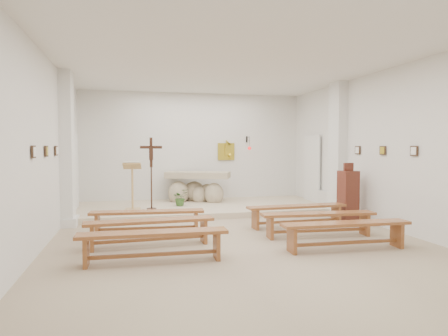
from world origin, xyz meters
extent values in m
cube|color=#BEAF89|center=(0.00, 0.00, 0.00)|extent=(7.00, 10.00, 0.00)
cube|color=silver|center=(-3.49, 0.00, 1.75)|extent=(0.02, 10.00, 3.50)
cube|color=silver|center=(3.49, 0.00, 1.75)|extent=(0.02, 10.00, 3.50)
cube|color=silver|center=(0.00, 4.99, 1.75)|extent=(7.00, 0.02, 3.50)
cube|color=silver|center=(0.00, 0.00, 3.49)|extent=(7.00, 10.00, 0.02)
cube|color=beige|center=(0.00, 3.50, 0.07)|extent=(6.98, 3.00, 0.15)
cube|color=white|center=(-3.37, 2.00, 1.75)|extent=(0.26, 0.55, 3.50)
cube|color=white|center=(3.37, 2.00, 1.75)|extent=(0.26, 0.55, 3.50)
cube|color=gold|center=(1.05, 4.96, 1.65)|extent=(0.55, 0.04, 0.55)
cube|color=black|center=(1.75, 4.97, 2.05)|extent=(0.04, 0.02, 0.20)
cylinder|color=black|center=(1.75, 4.82, 2.12)|extent=(0.02, 0.30, 0.02)
cylinder|color=black|center=(1.75, 4.67, 1.95)|extent=(0.01, 0.01, 0.34)
sphere|color=red|center=(1.75, 4.67, 1.76)|extent=(0.11, 0.11, 0.11)
cube|color=#3A2719|center=(-3.47, -0.80, 1.72)|extent=(0.03, 0.20, 0.20)
cube|color=#3A2719|center=(-3.47, 0.20, 1.72)|extent=(0.03, 0.20, 0.20)
cube|color=#3A2719|center=(-3.47, 1.20, 1.72)|extent=(0.03, 0.20, 0.20)
cube|color=#3A2719|center=(3.47, -0.80, 1.72)|extent=(0.03, 0.20, 0.20)
cube|color=#3A2719|center=(3.47, 0.20, 1.72)|extent=(0.03, 0.20, 0.20)
cube|color=#3A2719|center=(3.47, 1.20, 1.72)|extent=(0.03, 0.20, 0.20)
cube|color=silver|center=(-3.43, 2.70, 0.27)|extent=(0.10, 0.85, 0.52)
cube|color=silver|center=(3.43, 2.70, 0.27)|extent=(0.10, 0.85, 0.52)
ellipsoid|color=#C2B494|center=(-0.57, 4.36, 0.41)|extent=(0.62, 0.53, 0.70)
ellipsoid|color=#C2B494|center=(0.44, 4.00, 0.40)|extent=(0.58, 0.49, 0.66)
ellipsoid|color=#C2B494|center=(-0.07, 4.53, 0.43)|extent=(0.66, 0.56, 0.62)
ellipsoid|color=#C2B494|center=(0.31, 4.35, 0.38)|extent=(0.54, 0.46, 0.58)
ellipsoid|color=#C2B494|center=(0.04, 4.23, 0.34)|extent=(0.45, 0.39, 0.54)
cube|color=#C2B494|center=(0.01, 4.30, 0.95)|extent=(2.05, 1.38, 0.19)
cube|color=tan|center=(-1.94, 2.99, 0.17)|extent=(0.41, 0.41, 0.04)
cylinder|color=tan|center=(-1.94, 2.99, 0.70)|extent=(0.06, 0.06, 1.10)
cube|color=tan|center=(-1.94, 2.97, 1.31)|extent=(0.49, 0.37, 0.18)
cube|color=white|center=(-1.94, 2.92, 1.36)|extent=(0.42, 0.30, 0.14)
cylinder|color=#381E12|center=(-1.45, 3.03, 0.17)|extent=(0.25, 0.25, 0.03)
cylinder|color=#381E12|center=(-1.45, 3.03, 0.72)|extent=(0.04, 0.04, 1.14)
cube|color=#381E12|center=(-1.45, 3.03, 1.66)|extent=(0.08, 0.06, 0.78)
cube|color=#381E12|center=(-1.45, 3.03, 1.79)|extent=(0.57, 0.09, 0.07)
cube|color=#381E12|center=(-1.45, 3.00, 1.62)|extent=(0.11, 0.05, 0.33)
imported|color=#345C25|center=(-0.63, 3.50, 0.39)|extent=(0.55, 0.54, 0.47)
cube|color=#5C241A|center=(3.07, 0.93, 0.62)|extent=(0.40, 0.40, 1.23)
cube|color=#5C241A|center=(3.07, 0.93, 1.32)|extent=(0.25, 0.07, 0.20)
cube|color=brown|center=(-1.66, 0.70, 0.46)|extent=(2.33, 0.55, 0.05)
cube|color=brown|center=(-2.65, 0.77, 0.22)|extent=(0.09, 0.34, 0.44)
cube|color=brown|center=(-0.66, 0.62, 0.22)|extent=(0.09, 0.34, 0.44)
cube|color=brown|center=(-1.66, 0.70, 0.13)|extent=(1.94, 0.21, 0.05)
cube|color=brown|center=(1.66, 0.70, 0.46)|extent=(2.32, 0.47, 0.05)
cube|color=brown|center=(0.66, 0.65, 0.22)|extent=(0.08, 0.34, 0.44)
cube|color=brown|center=(2.65, 0.74, 0.22)|extent=(0.08, 0.34, 0.44)
cube|color=brown|center=(1.66, 0.70, 0.13)|extent=(1.94, 0.15, 0.05)
cube|color=brown|center=(-1.66, -0.35, 0.46)|extent=(2.33, 0.50, 0.05)
cube|color=brown|center=(-2.65, -0.40, 0.22)|extent=(0.08, 0.34, 0.44)
cube|color=brown|center=(-0.66, -0.29, 0.22)|extent=(0.08, 0.34, 0.44)
cube|color=brown|center=(-1.66, -0.35, 0.13)|extent=(1.94, 0.17, 0.05)
cube|color=brown|center=(1.66, -0.35, 0.46)|extent=(2.33, 0.54, 0.05)
cube|color=brown|center=(0.66, -0.27, 0.22)|extent=(0.09, 0.34, 0.44)
cube|color=brown|center=(2.65, -0.42, 0.22)|extent=(0.09, 0.34, 0.44)
cube|color=brown|center=(1.66, -0.35, 0.13)|extent=(1.94, 0.21, 0.05)
cube|color=brown|center=(-1.66, -1.39, 0.46)|extent=(2.32, 0.42, 0.05)
cube|color=brown|center=(-2.65, -1.37, 0.22)|extent=(0.07, 0.34, 0.44)
cube|color=brown|center=(-0.66, -1.42, 0.22)|extent=(0.07, 0.34, 0.44)
cube|color=brown|center=(-1.66, -1.39, 0.13)|extent=(1.94, 0.11, 0.05)
cube|color=brown|center=(1.66, -1.39, 0.46)|extent=(2.32, 0.44, 0.05)
cube|color=brown|center=(0.66, -1.36, 0.22)|extent=(0.07, 0.34, 0.44)
cube|color=brown|center=(2.65, -1.43, 0.22)|extent=(0.07, 0.34, 0.44)
cube|color=brown|center=(1.66, -1.39, 0.13)|extent=(1.94, 0.13, 0.05)
camera|label=1|loc=(-2.01, -7.59, 1.79)|focal=32.00mm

